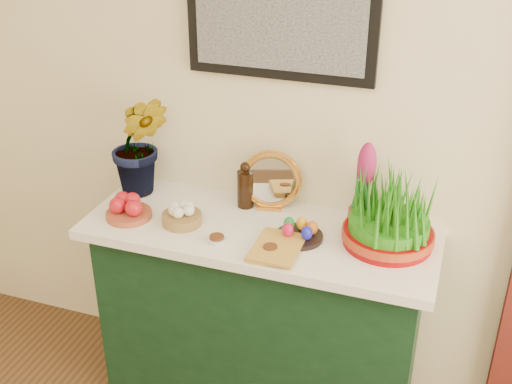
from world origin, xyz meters
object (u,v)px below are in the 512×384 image
(sideboard, at_px, (260,320))
(book, at_px, (255,243))
(wheatgrass_sabzeh, at_px, (390,215))
(mirror, at_px, (271,181))
(hyacinth_green, at_px, (139,129))

(sideboard, relative_size, book, 5.57)
(sideboard, xyz_separation_m, book, (0.03, -0.15, 0.48))
(sideboard, xyz_separation_m, wheatgrass_sabzeh, (0.49, 0.04, 0.59))
(sideboard, distance_m, wheatgrass_sabzeh, 0.77)
(mirror, relative_size, wheatgrass_sabzeh, 0.75)
(hyacinth_green, height_order, mirror, hyacinth_green)
(mirror, bearing_deg, sideboard, -86.05)
(hyacinth_green, height_order, wheatgrass_sabzeh, hyacinth_green)
(mirror, height_order, wheatgrass_sabzeh, wheatgrass_sabzeh)
(book, bearing_deg, sideboard, 101.00)
(mirror, bearing_deg, hyacinth_green, -174.77)
(book, distance_m, wheatgrass_sabzeh, 0.51)
(sideboard, distance_m, mirror, 0.61)
(book, bearing_deg, wheatgrass_sabzeh, 21.93)
(sideboard, bearing_deg, book, -79.17)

